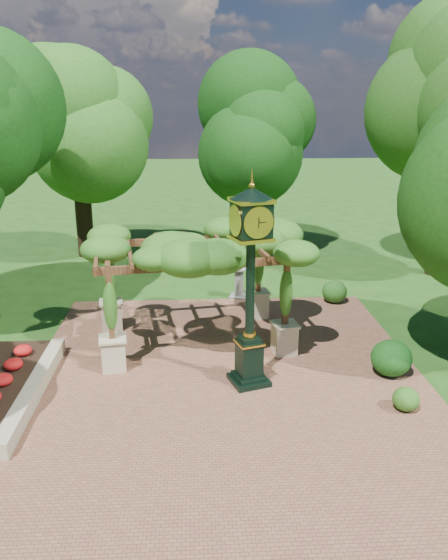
{
  "coord_description": "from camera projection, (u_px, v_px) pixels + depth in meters",
  "views": [
    {
      "loc": [
        -0.74,
        -11.18,
        6.61
      ],
      "look_at": [
        0.0,
        2.5,
        2.2
      ],
      "focal_mm": 35.0,
      "sensor_mm": 36.0,
      "label": 1
    }
  ],
  "objects": [
    {
      "name": "border_wall",
      "position": [
        34.0,
        390.0,
        12.87
      ],
      "size": [
        0.35,
        5.0,
        0.4
      ],
      "primitive_type": "cube",
      "color": "#C6B793",
      "rests_on": "ground"
    },
    {
      "name": "pergola",
      "position": [
        192.0,
        249.0,
        15.16
      ],
      "size": [
        5.82,
        4.15,
        3.38
      ],
      "rotation": [
        0.0,
        0.0,
        0.16
      ],
      "color": "beige",
      "rests_on": "brick_plaza"
    },
    {
      "name": "pedestal_clock",
      "position": [
        251.0,
        270.0,
        12.65
      ],
      "size": [
        1.23,
        1.23,
        4.94
      ],
      "rotation": [
        0.0,
        0.0,
        0.32
      ],
      "color": "black",
      "rests_on": "brick_plaza"
    },
    {
      "name": "shrub_back",
      "position": [
        334.0,
        291.0,
        18.93
      ],
      "size": [
        1.08,
        1.08,
        0.78
      ],
      "primitive_type": "ellipsoid",
      "rotation": [
        0.0,
        0.0,
        0.29
      ],
      "color": "#255A1A",
      "rests_on": "brick_plaza"
    },
    {
      "name": "sundial",
      "position": [
        239.0,
        285.0,
        19.41
      ],
      "size": [
        0.77,
        0.77,
        1.13
      ],
      "rotation": [
        0.0,
        0.0,
        -0.27
      ],
      "color": "gray",
      "rests_on": "ground"
    },
    {
      "name": "brick_plaza",
      "position": [
        227.0,
        381.0,
        13.64
      ],
      "size": [
        10.0,
        12.0,
        0.04
      ],
      "primitive_type": "cube",
      "color": "brown",
      "rests_on": "ground"
    },
    {
      "name": "tree_west_far",
      "position": [
        77.0,
        127.0,
        23.33
      ],
      "size": [
        4.62,
        4.62,
        8.31
      ],
      "color": "black",
      "rests_on": "ground"
    },
    {
      "name": "shrub_mid",
      "position": [
        391.0,
        358.0,
        13.8
      ],
      "size": [
        1.15,
        1.15,
        0.92
      ],
      "primitive_type": "ellipsoid",
      "rotation": [
        0.0,
        0.0,
        -0.13
      ],
      "color": "#164B15",
      "rests_on": "brick_plaza"
    },
    {
      "name": "shrub_front",
      "position": [
        406.0,
        399.0,
        12.25
      ],
      "size": [
        0.79,
        0.79,
        0.54
      ],
      "primitive_type": "ellipsoid",
      "rotation": [
        0.0,
        0.0,
        -0.43
      ],
      "color": "#2D601B",
      "rests_on": "brick_plaza"
    },
    {
      "name": "ground",
      "position": [
        230.0,
        403.0,
        12.69
      ],
      "size": [
        120.0,
        120.0,
        0.0
      ],
      "primitive_type": "plane",
      "color": "#1E4714",
      "rests_on": "ground"
    },
    {
      "name": "tree_north",
      "position": [
        253.0,
        131.0,
        23.52
      ],
      "size": [
        4.58,
        4.58,
        8.07
      ],
      "color": "#301D13",
      "rests_on": "ground"
    }
  ]
}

